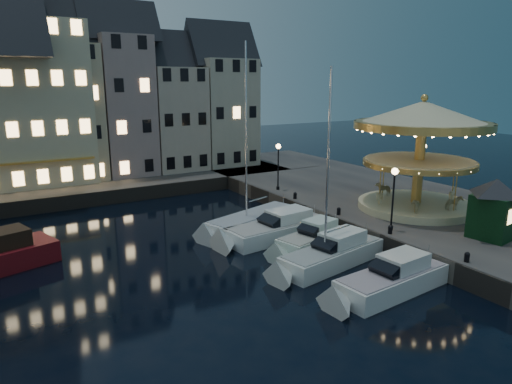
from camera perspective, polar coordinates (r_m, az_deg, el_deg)
ground at (r=26.65m, az=7.11°, el=-10.49°), size 160.00×160.00×0.00m
quay_east at (r=39.77m, az=17.86°, el=-1.89°), size 16.00×56.00×1.30m
quay_north at (r=48.68m, az=-21.68°, el=0.57°), size 44.00×12.00×1.30m
quaywall_e at (r=34.34m, az=8.93°, el=-3.80°), size 0.15×44.00×1.30m
quaywall_n at (r=43.28m, az=-17.74°, el=-0.64°), size 48.00×0.15×1.30m
streetlamp_b at (r=30.80m, az=16.82°, el=0.23°), size 0.44×0.44×4.17m
streetlamp_c at (r=40.89m, az=2.80°, el=4.01°), size 0.44×0.44×4.17m
streetlamp_d at (r=43.72m, az=20.15°, el=3.82°), size 0.44×0.44×4.17m
bollard_a at (r=27.50m, az=24.87°, el=-7.34°), size 0.30×0.30×0.57m
bollard_b at (r=30.68m, az=16.43°, el=-4.48°), size 0.30×0.30×0.57m
bollard_c at (r=34.08m, az=10.30°, el=-2.32°), size 0.30×0.30×0.57m
bollard_d at (r=38.24m, az=4.91°, el=-0.40°), size 0.30×0.30×0.57m
townhouse_nc at (r=49.62m, az=-22.90°, el=10.21°), size 6.82×8.00×14.80m
townhouse_nd at (r=50.75m, az=-16.42°, el=11.34°), size 5.50×8.00×15.80m
townhouse_ne at (r=52.47m, az=-10.47°, el=10.07°), size 6.16×8.00×12.80m
townhouse_nf at (r=54.85m, az=-4.46°, el=10.92°), size 6.82×8.00×13.80m
motorboat_b at (r=25.23m, az=16.07°, el=-10.80°), size 7.86×2.82×2.15m
motorboat_c at (r=27.90m, az=9.01°, el=-7.92°), size 8.49×3.53×11.22m
motorboat_d at (r=30.18m, az=6.67°, el=-6.24°), size 6.47×3.38×2.15m
motorboat_e at (r=32.25m, az=2.24°, el=-4.81°), size 8.93×3.36×2.15m
motorboat_f at (r=34.23m, az=-0.94°, el=-3.90°), size 9.13×4.93×12.23m
carousel at (r=36.18m, az=19.99°, el=6.74°), size 9.91×9.91×8.67m
ticket_kiosk at (r=31.70m, az=27.74°, el=-0.71°), size 3.66×3.66×4.29m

